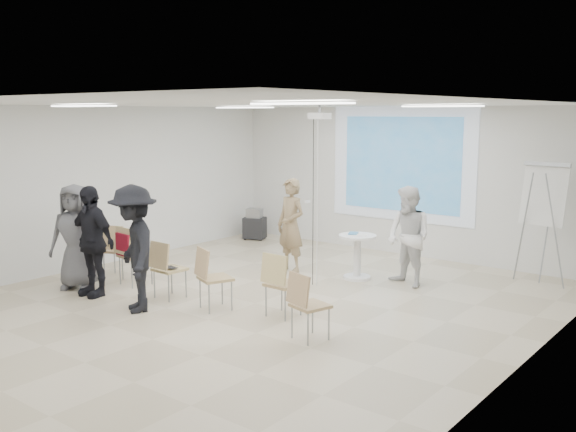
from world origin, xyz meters
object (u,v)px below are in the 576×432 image
Objects in this scene: chair_right_inner at (280,279)px; laptop at (171,267)px; chair_far_left at (115,246)px; chair_left_inner at (166,265)px; chair_right_far at (306,301)px; pedestal_table at (357,254)px; chair_left_mid at (131,251)px; audience_left at (91,233)px; av_cart at (255,225)px; audience_mid at (134,240)px; player_left at (291,219)px; player_right at (409,231)px; chair_center at (210,273)px; audience_outer at (75,230)px; flipchart_easel at (544,195)px.

chair_right_inner reaches higher than laptop.
chair_far_left reaches higher than chair_left_inner.
chair_right_far is at bearing -29.42° from chair_far_left.
chair_right_far is at bearing -69.35° from pedestal_table.
laptop is at bearing 3.45° from chair_left_mid.
audience_left is 5.21m from av_cart.
chair_left_inner is at bearing 27.89° from audience_left.
pedestal_table is 3.87m from chair_left_mid.
audience_mid is (-1.85, -1.07, 0.50)m from chair_right_inner.
player_left is 1.04× the size of player_right.
audience_outer is at bearing -146.05° from chair_center.
chair_far_left is 1.33× the size of av_cart.
player_right reaches higher than chair_left_inner.
audience_mid reaches higher than flipchart_easel.
player_left is 3.66m from chair_right_far.
flipchart_easel is at bearing 58.49° from player_right.
flipchart_easel is (5.36, 4.31, 0.93)m from chair_left_mid.
chair_left_mid is 2.99× the size of laptop.
flipchart_easel is at bearing 35.54° from player_left.
player_left is at bearing 23.24° from chair_far_left.
chair_center reaches higher than av_cart.
audience_mid is at bearing -89.05° from av_cart.
chair_far_left is at bearing -129.44° from player_right.
av_cart is at bearing 71.97° from chair_far_left.
flipchart_easel reaches higher than chair_left_mid.
chair_right_inner is 1.99m from laptop.
player_left is 2.88m from chair_left_mid.
player_left is at bearing -98.04° from laptop.
chair_far_left is 1.03× the size of chair_left_inner.
chair_left_mid is at bearing -175.25° from chair_right_inner.
flipchart_easel reaches higher than chair_right_far.
pedestal_table is at bearing 98.61° from chair_center.
pedestal_table is 1.21× the size of av_cart.
chair_left_mid is (0.64, -0.17, 0.03)m from chair_far_left.
chair_center is 1.08m from chair_right_inner.
laptop is 0.17× the size of audience_left.
chair_center is 1.87m from chair_right_far.
chair_far_left is 2.82× the size of laptop.
audience_left is 1.19m from audience_mid.
pedestal_table is 0.92× the size of chair_right_inner.
chair_right_far is 6.74m from av_cart.
player_right is 0.96× the size of audience_outer.
player_left is (-1.25, -0.29, 0.52)m from pedestal_table.
chair_center is 1.05× the size of chair_right_far.
player_right reaches higher than chair_left_mid.
player_right is 5.08m from chair_far_left.
audience_left is at bearing -161.66° from chair_right_inner.
player_left is 2.20m from player_right.
player_left is 1.00× the size of audience_outer.
chair_far_left is 0.94× the size of chair_left_mid.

